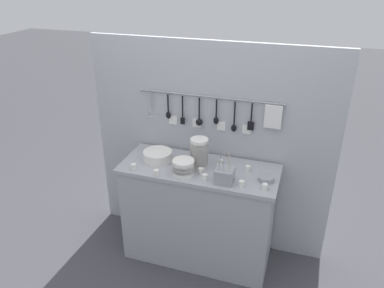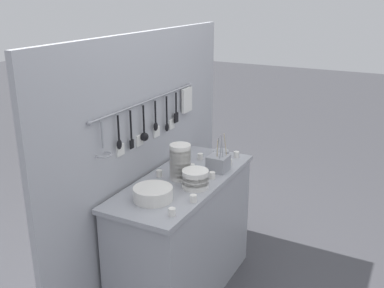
% 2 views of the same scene
% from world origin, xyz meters
% --- Properties ---
extents(counter, '(1.24, 0.50, 0.87)m').
position_xyz_m(counter, '(0.00, 0.00, 0.43)').
color(counter, '#9EA0A8').
rests_on(counter, ground).
extents(back_wall, '(2.04, 0.11, 1.79)m').
position_xyz_m(back_wall, '(0.00, 0.29, 0.90)').
color(back_wall, '#A8AAB2').
rests_on(back_wall, ground).
extents(bowl_stack_short_front, '(0.14, 0.14, 0.24)m').
position_xyz_m(bowl_stack_short_front, '(-0.01, 0.02, 0.98)').
color(bowl_stack_short_front, silver).
rests_on(bowl_stack_short_front, counter).
extents(bowl_stack_tall_left, '(0.17, 0.17, 0.12)m').
position_xyz_m(bowl_stack_tall_left, '(-0.08, -0.13, 0.92)').
color(bowl_stack_tall_left, silver).
rests_on(bowl_stack_tall_left, counter).
extents(plate_stack, '(0.23, 0.23, 0.08)m').
position_xyz_m(plate_stack, '(-0.35, 0.01, 0.90)').
color(plate_stack, silver).
rests_on(plate_stack, counter).
extents(steel_mixing_bowl, '(0.12, 0.12, 0.04)m').
position_xyz_m(steel_mixing_bowl, '(0.52, -0.03, 0.88)').
color(steel_mixing_bowl, '#93969E').
rests_on(steel_mixing_bowl, counter).
extents(cutlery_caddy, '(0.13, 0.13, 0.26)m').
position_xyz_m(cutlery_caddy, '(0.24, -0.14, 0.92)').
color(cutlery_caddy, '#93969E').
rests_on(cutlery_caddy, counter).
extents(cup_back_right, '(0.04, 0.04, 0.04)m').
position_xyz_m(cup_back_right, '(0.16, 0.02, 0.89)').
color(cup_back_right, silver).
rests_on(cup_back_right, counter).
extents(cup_by_caddy, '(0.04, 0.04, 0.04)m').
position_xyz_m(cup_by_caddy, '(-0.47, -0.19, 0.89)').
color(cup_by_caddy, silver).
rests_on(cup_by_caddy, counter).
extents(cup_back_left, '(0.04, 0.04, 0.04)m').
position_xyz_m(cup_back_left, '(0.37, -0.17, 0.89)').
color(cup_back_left, silver).
rests_on(cup_back_left, counter).
extents(cup_front_right, '(0.04, 0.04, 0.04)m').
position_xyz_m(cup_front_right, '(-0.27, -0.21, 0.89)').
color(cup_front_right, silver).
rests_on(cup_front_right, counter).
extents(cup_centre, '(0.04, 0.04, 0.04)m').
position_xyz_m(cup_centre, '(0.04, -0.08, 0.89)').
color(cup_centre, silver).
rests_on(cup_centre, counter).
extents(cup_beside_plates, '(0.04, 0.04, 0.04)m').
position_xyz_m(cup_beside_plates, '(0.37, 0.06, 0.89)').
color(cup_beside_plates, silver).
rests_on(cup_beside_plates, counter).
extents(cup_mid_row, '(0.04, 0.04, 0.04)m').
position_xyz_m(cup_mid_row, '(0.53, -0.16, 0.89)').
color(cup_mid_row, silver).
rests_on(cup_mid_row, counter).
extents(cup_edge_far, '(0.04, 0.04, 0.04)m').
position_xyz_m(cup_edge_far, '(0.15, 0.10, 0.89)').
color(cup_edge_far, silver).
rests_on(cup_edge_far, counter).
extents(cup_edge_near, '(0.04, 0.04, 0.04)m').
position_xyz_m(cup_edge_near, '(-0.04, 0.16, 0.89)').
color(cup_edge_near, silver).
rests_on(cup_edge_near, counter).
extents(cup_front_left, '(0.04, 0.04, 0.04)m').
position_xyz_m(cup_front_left, '(0.09, -0.16, 0.89)').
color(cup_front_left, silver).
rests_on(cup_front_left, counter).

